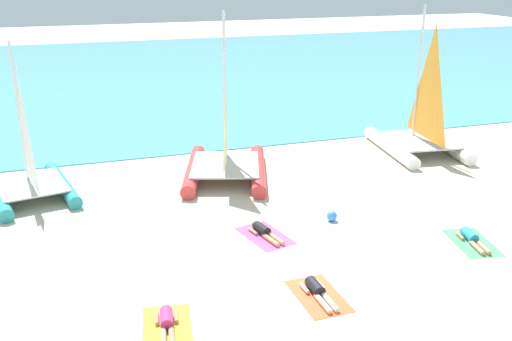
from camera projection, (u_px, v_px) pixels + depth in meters
ground_plane at (219, 159)px, 24.62m from camera, size 120.00×120.00×0.00m
ocean_water at (147, 74)px, 43.45m from camera, size 120.00×40.00×0.05m
sailboat_red at (225, 155)px, 22.16m from camera, size 4.35×5.48×6.25m
sailboat_white at (420, 132)px, 25.23m from camera, size 3.60×5.10×6.23m
sailboat_teal at (30, 176)px, 20.38m from camera, size 3.42×4.60×5.42m
towel_leftmost at (167, 329)px, 13.21m from camera, size 1.35×2.03×0.01m
sunbather_leftmost at (167, 322)px, 13.23m from camera, size 0.62×1.57×0.30m
towel_center_left at (265, 236)px, 17.70m from camera, size 1.51×2.10×0.01m
sunbather_center_left at (264, 231)px, 17.71m from camera, size 0.75×1.56×0.30m
towel_center_right at (318, 296)px, 14.51m from camera, size 1.15×1.93×0.01m
sunbather_center_right at (317, 290)px, 14.53m from camera, size 0.55×1.56×0.30m
towel_rightmost at (472, 243)px, 17.27m from camera, size 1.44×2.08×0.01m
sunbather_rightmost at (472, 238)px, 17.29m from camera, size 0.69×1.56×0.30m
beach_ball at (332, 216)px, 18.68m from camera, size 0.34×0.34×0.34m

